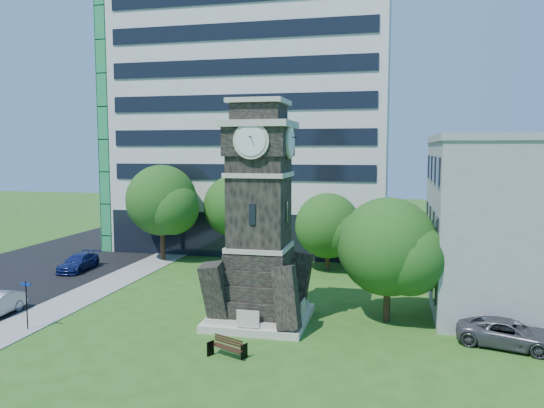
% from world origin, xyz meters
% --- Properties ---
extents(ground, '(160.00, 160.00, 0.00)m').
position_xyz_m(ground, '(0.00, 0.00, 0.00)').
color(ground, '#265A19').
rests_on(ground, ground).
extents(sidewalk, '(3.00, 70.00, 0.06)m').
position_xyz_m(sidewalk, '(-9.50, 5.00, 0.03)').
color(sidewalk, gray).
rests_on(sidewalk, ground).
extents(clock_tower, '(5.40, 5.40, 12.22)m').
position_xyz_m(clock_tower, '(3.00, 2.00, 5.28)').
color(clock_tower, '#BCB5A4').
rests_on(clock_tower, ground).
extents(office_tall, '(26.20, 15.11, 28.60)m').
position_xyz_m(office_tall, '(-3.20, 25.84, 14.22)').
color(office_tall, white).
rests_on(office_tall, ground).
extents(car_street_north, '(2.08, 4.55, 1.29)m').
position_xyz_m(car_street_north, '(-14.10, 10.87, 0.64)').
color(car_street_north, navy).
rests_on(car_street_north, ground).
extents(car_east_lot, '(5.19, 3.42, 1.32)m').
position_xyz_m(car_east_lot, '(15.74, 0.93, 0.66)').
color(car_east_lot, '#49494E').
rests_on(car_east_lot, ground).
extents(park_bench, '(1.73, 0.46, 0.89)m').
position_xyz_m(park_bench, '(2.81, -3.28, 0.47)').
color(park_bench, black).
rests_on(park_bench, ground).
extents(street_sign, '(0.63, 0.06, 2.63)m').
position_xyz_m(street_sign, '(-8.67, -2.18, 1.65)').
color(street_sign, black).
rests_on(street_sign, ground).
extents(tree_nw, '(6.69, 6.08, 8.27)m').
position_xyz_m(tree_nw, '(-9.20, 16.14, 5.02)').
color(tree_nw, '#332114').
rests_on(tree_nw, ground).
extents(tree_nc, '(6.11, 5.55, 7.35)m').
position_xyz_m(tree_nc, '(-3.52, 18.96, 4.39)').
color(tree_nc, '#332114').
rests_on(tree_nc, ground).
extents(tree_ne, '(5.67, 5.16, 6.16)m').
position_xyz_m(tree_ne, '(5.21, 15.39, 3.44)').
color(tree_ne, '#332114').
rests_on(tree_ne, ground).
extents(tree_east, '(5.99, 5.44, 6.95)m').
position_xyz_m(tree_east, '(9.99, 3.56, 4.06)').
color(tree_east, '#332114').
rests_on(tree_east, ground).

